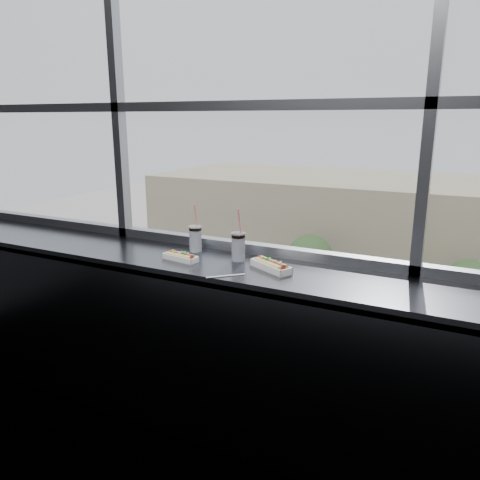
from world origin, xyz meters
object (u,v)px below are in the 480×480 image
at_px(hotdog_tray_right, 271,265).
at_px(soda_cup_left, 195,237).
at_px(car_near_c, 393,405).
at_px(car_far_b, 471,342).
at_px(tree_center, 469,283).
at_px(wrapper, 174,255).
at_px(car_near_a, 170,346).
at_px(soda_cup_right, 238,245).
at_px(car_near_b, 252,369).
at_px(hotdog_tray_left, 180,257).
at_px(loose_straw, 226,276).
at_px(tree_left, 310,257).
at_px(pedestrian_a, 349,294).

distance_m(hotdog_tray_right, soda_cup_left, 0.60).
bearing_deg(car_near_c, hotdog_tray_right, 177.56).
distance_m(car_far_b, tree_center, 4.53).
height_order(car_near_c, car_far_b, car_near_c).
height_order(wrapper, car_near_a, wrapper).
bearing_deg(car_near_a, car_near_c, -96.58).
xyz_separation_m(soda_cup_right, car_near_b, (-7.39, 16.20, -11.11)).
distance_m(hotdog_tray_left, car_near_c, 19.74).
distance_m(loose_straw, wrapper, 0.49).
bearing_deg(hotdog_tray_right, car_far_b, 113.93).
height_order(car_near_a, tree_center, tree_center).
xyz_separation_m(hotdog_tray_right, tree_center, (1.46, 28.28, -9.01)).
height_order(loose_straw, car_far_b, loose_straw).
bearing_deg(tree_left, soda_cup_right, -73.23).
height_order(soda_cup_right, car_near_a, soda_cup_right).
distance_m(hotdog_tray_right, car_near_c, 19.70).
xyz_separation_m(hotdog_tray_right, car_far_b, (1.91, 24.28, -11.10)).
bearing_deg(pedestrian_a, soda_cup_left, 10.58).
relative_size(soda_cup_left, car_far_b, 0.05).
distance_m(loose_straw, car_near_b, 21.19).
relative_size(loose_straw, car_near_a, 0.03).
relative_size(car_near_a, tree_center, 1.45).
bearing_deg(tree_left, pedestrian_a, 1.22).
relative_size(car_far_b, tree_left, 1.15).
relative_size(hotdog_tray_left, wrapper, 2.36).
bearing_deg(hotdog_tray_left, pedestrian_a, 108.59).
xyz_separation_m(hotdog_tray_right, loose_straw, (-0.17, -0.22, -0.02)).
distance_m(hotdog_tray_left, pedestrian_a, 30.92).
xyz_separation_m(soda_cup_left, car_near_b, (-7.05, 16.14, -11.10)).
relative_size(car_near_b, pedestrian_a, 2.84).
height_order(hotdog_tray_right, soda_cup_left, soda_cup_left).
xyz_separation_m(loose_straw, tree_left, (-8.57, 28.50, -8.68)).
bearing_deg(car_far_b, tree_left, 71.45).
height_order(soda_cup_right, loose_straw, soda_cup_right).
height_order(soda_cup_left, wrapper, soda_cup_left).
xyz_separation_m(hotdog_tray_left, car_near_c, (-0.44, 16.35, -11.05)).
height_order(hotdog_tray_left, car_far_b, hotdog_tray_left).
relative_size(loose_straw, tree_left, 0.04).
height_order(soda_cup_right, car_near_b, soda_cup_right).
bearing_deg(wrapper, tree_left, 105.99).
bearing_deg(pedestrian_a, wrapper, 10.43).
bearing_deg(pedestrian_a, hotdog_tray_right, 11.66).
xyz_separation_m(hotdog_tray_right, car_near_b, (-7.63, 16.28, -11.04)).
bearing_deg(loose_straw, wrapper, 115.79).
xyz_separation_m(wrapper, pedestrian_a, (-5.22, 28.38, -10.99)).
distance_m(wrapper, car_near_c, 19.70).
relative_size(car_near_b, tree_center, 1.34).
bearing_deg(wrapper, pedestrian_a, 100.43).
distance_m(wrapper, car_near_a, 22.94).
bearing_deg(car_far_b, car_near_a, 121.12).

